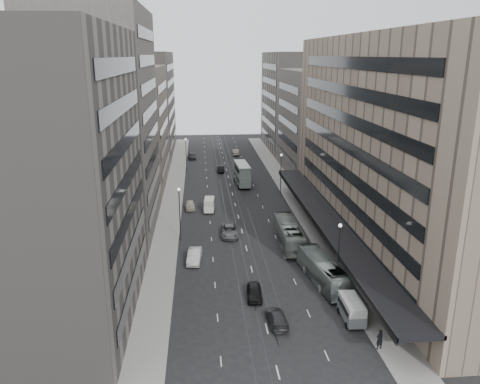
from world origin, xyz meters
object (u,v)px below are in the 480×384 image
object	(u,v)px
sedan_0	(254,292)
sedan_2	(230,231)
sedan_1	(194,256)
vw_microbus	(352,309)
double_decker	(242,174)
bus_near	(323,271)
bus_far	(289,233)
panel_van	(209,204)
pedestrian	(380,339)

from	to	relation	value
sedan_0	sedan_2	xyz separation A→B (m)	(-1.56, 19.73, 0.05)
sedan_1	vw_microbus	bearing A→B (deg)	-39.02
vw_microbus	double_decker	bearing A→B (deg)	97.89
double_decker	sedan_0	size ratio (longest dim) A/B	2.06
sedan_1	sedan_2	bearing A→B (deg)	64.32
vw_microbus	sedan_2	size ratio (longest dim) A/B	0.80
bus_near	sedan_0	xyz separation A→B (m)	(-8.91, -3.04, -0.89)
bus_far	bus_near	bearing A→B (deg)	99.70
bus_near	panel_van	bearing A→B (deg)	-72.77
sedan_1	pedestrian	xyz separation A→B (m)	(17.74, -21.71, 0.36)
double_decker	sedan_0	bearing A→B (deg)	-97.12
bus_far	double_decker	distance (m)	33.66
sedan_1	pedestrian	bearing A→B (deg)	-45.45
bus_far	double_decker	xyz separation A→B (m)	(-3.88, 33.43, 0.87)
sedan_1	sedan_2	size ratio (longest dim) A/B	0.89
bus_near	panel_van	world-z (taller)	bus_near
bus_far	sedan_2	size ratio (longest dim) A/B	2.18
bus_far	pedestrian	world-z (taller)	bus_far
double_decker	panel_van	world-z (taller)	double_decker
double_decker	sedan_0	distance (m)	49.09
bus_far	vw_microbus	world-z (taller)	bus_far
bus_far	panel_van	distance (m)	19.89
sedan_1	sedan_2	xyz separation A→B (m)	(5.44, 9.07, -0.04)
double_decker	sedan_1	bearing A→B (deg)	-108.28
bus_near	sedan_2	distance (m)	19.72
bus_far	vw_microbus	size ratio (longest dim) A/B	2.73
sedan_2	pedestrian	distance (m)	33.15
double_decker	pedestrian	xyz separation A→B (m)	(7.65, -60.00, -1.41)
bus_far	sedan_1	size ratio (longest dim) A/B	2.46
double_decker	vw_microbus	size ratio (longest dim) A/B	1.96
double_decker	pedestrian	bearing A→B (deg)	-86.25
bus_near	bus_far	xyz separation A→B (m)	(-1.94, 12.48, 0.10)
bus_near	bus_far	bearing A→B (deg)	-88.82
bus_far	sedan_0	distance (m)	17.05
pedestrian	vw_microbus	bearing A→B (deg)	-96.15
sedan_2	vw_microbus	bearing A→B (deg)	-63.57
panel_van	sedan_1	size ratio (longest dim) A/B	0.79
panel_van	sedan_2	distance (m)	12.44
bus_far	pedestrian	bearing A→B (deg)	98.91
bus_near	vw_microbus	distance (m)	8.77
double_decker	panel_van	bearing A→B (deg)	-117.23
bus_far	panel_van	bearing A→B (deg)	-54.14
double_decker	sedan_2	bearing A→B (deg)	-102.56
bus_near	pedestrian	distance (m)	14.22
sedan_0	sedan_1	world-z (taller)	sedan_1
bus_near	vw_microbus	bearing A→B (deg)	87.70
vw_microbus	bus_far	bearing A→B (deg)	98.38
sedan_0	pedestrian	size ratio (longest dim) A/B	2.09
sedan_1	sedan_2	distance (m)	10.57
vw_microbus	panel_van	distance (m)	40.09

